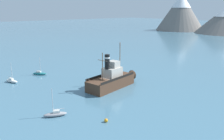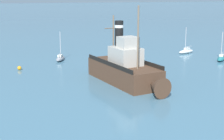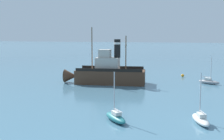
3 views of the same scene
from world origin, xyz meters
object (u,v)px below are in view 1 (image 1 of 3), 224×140
Objects in this scene: old_tugboat at (112,79)px; mooring_buoy at (106,120)px; sailboat_grey at (55,114)px; sailboat_white at (12,81)px; sailboat_teal at (40,73)px.

old_tugboat is 17.31m from mooring_buoy.
sailboat_grey is 1.00× the size of sailboat_white.
old_tugboat reaches higher than sailboat_teal.
sailboat_grey is 23.76m from sailboat_white.
mooring_buoy is at bearing 8.77° from sailboat_white.
old_tugboat is at bearing 42.30° from sailboat_white.
sailboat_white and sailboat_teal have the same top height.
sailboat_white is (-23.76, 0.44, 0.00)m from sailboat_grey.
sailboat_grey and sailboat_white have the same top height.
sailboat_teal is (-25.90, 8.39, 0.00)m from sailboat_grey.
sailboat_grey is at bearing -1.06° from sailboat_white.
sailboat_teal is at bearing 174.44° from mooring_buoy.
sailboat_white is 1.00× the size of sailboat_teal.
sailboat_teal is 33.06m from mooring_buoy.
old_tugboat is 3.02× the size of sailboat_white.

